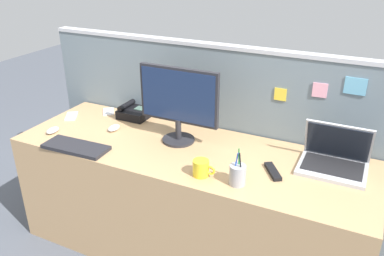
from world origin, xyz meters
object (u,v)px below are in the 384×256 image
desk_phone (135,112)px  keyboard_main (76,147)px  desktop_monitor (179,100)px  cell_phone_white_slab (109,112)px  computer_mouse_left_hand (53,130)px  pen_cup (238,175)px  computer_mouse_right_hand (114,128)px  laptop (334,158)px  coffee_mug (201,168)px  tv_remote (273,171)px  cell_phone_silver_slab (71,116)px

desk_phone → keyboard_main: size_ratio=0.51×
desktop_monitor → cell_phone_white_slab: desktop_monitor is taller
computer_mouse_left_hand → desktop_monitor: bearing=12.8°
computer_mouse_left_hand → pen_cup: pen_cup is taller
keyboard_main → computer_mouse_left_hand: bearing=156.5°
computer_mouse_right_hand → cell_phone_white_slab: bearing=132.0°
laptop → computer_mouse_left_hand: bearing=-168.9°
laptop → coffee_mug: size_ratio=2.84×
laptop → pen_cup: laptop is taller
desktop_monitor → computer_mouse_left_hand: (-0.78, -0.25, -0.25)m
computer_mouse_left_hand → pen_cup: 1.27m
desktop_monitor → tv_remote: 0.68m
computer_mouse_left_hand → desk_phone: bearing=48.0°
computer_mouse_left_hand → coffee_mug: size_ratio=0.81×
desktop_monitor → desk_phone: bearing=157.0°
keyboard_main → cell_phone_silver_slab: keyboard_main is taller
desk_phone → cell_phone_silver_slab: 0.45m
pen_cup → computer_mouse_right_hand: bearing=164.9°
laptop → cell_phone_white_slab: 1.57m
laptop → keyboard_main: bearing=-162.5°
desk_phone → cell_phone_silver_slab: bearing=-154.4°
desktop_monitor → cell_phone_silver_slab: size_ratio=3.42×
desk_phone → computer_mouse_right_hand: desk_phone is taller
desktop_monitor → cell_phone_silver_slab: desktop_monitor is taller
computer_mouse_right_hand → coffee_mug: size_ratio=0.81×
laptop → desk_phone: 1.36m
desktop_monitor → cell_phone_white_slab: 0.74m
laptop → coffee_mug: 0.72m
laptop → computer_mouse_left_hand: (-1.68, -0.33, -0.04)m
pen_cup → laptop: bearing=43.1°
laptop → tv_remote: laptop is taller
computer_mouse_right_hand → coffee_mug: 0.79m
desktop_monitor → cell_phone_silver_slab: 0.89m
pen_cup → coffee_mug: size_ratio=1.55×
desk_phone → computer_mouse_left_hand: desk_phone is taller
computer_mouse_left_hand → cell_phone_silver_slab: bearing=100.1°
desk_phone → cell_phone_silver_slab: desk_phone is taller
desktop_monitor → keyboard_main: desktop_monitor is taller
cell_phone_silver_slab → pen_cup: bearing=-45.2°
desk_phone → computer_mouse_right_hand: 0.25m
keyboard_main → computer_mouse_right_hand: computer_mouse_right_hand is taller
cell_phone_white_slab → desk_phone: bearing=-33.3°
computer_mouse_right_hand → computer_mouse_left_hand: 0.39m
pen_cup → keyboard_main: bearing=-176.7°
cell_phone_silver_slab → computer_mouse_left_hand: bearing=-106.9°
desk_phone → tv_remote: desk_phone is taller
laptop → computer_mouse_right_hand: size_ratio=3.49×
cell_phone_silver_slab → coffee_mug: (1.14, -0.31, 0.04)m
computer_mouse_left_hand → computer_mouse_right_hand: bearing=25.9°
desk_phone → tv_remote: 1.12m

